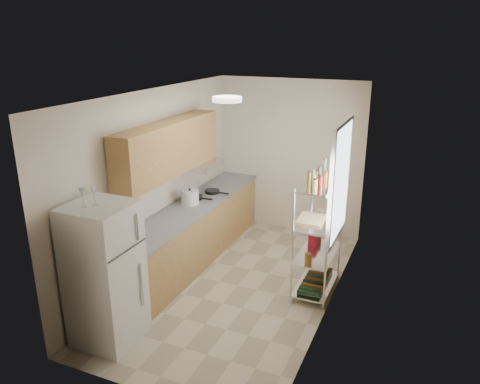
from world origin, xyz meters
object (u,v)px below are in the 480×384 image
object	(u,v)px
cutting_board	(311,219)
espresso_machine	(334,204)
frying_pan_large	(193,197)
rice_cooker	(190,197)
refrigerator	(105,274)

from	to	relation	value
cutting_board	espresso_machine	xyz separation A→B (m)	(0.21, 0.33, 0.13)
frying_pan_large	cutting_board	xyz separation A→B (m)	(1.93, -0.40, 0.10)
rice_cooker	cutting_board	bearing A→B (deg)	-5.72
refrigerator	frying_pan_large	world-z (taller)	refrigerator
rice_cooker	cutting_board	size ratio (longest dim) A/B	0.61
rice_cooker	cutting_board	xyz separation A→B (m)	(1.87, -0.19, 0.02)
rice_cooker	refrigerator	bearing A→B (deg)	-87.42
refrigerator	espresso_machine	size ratio (longest dim) A/B	5.50
refrigerator	espresso_machine	bearing A→B (deg)	48.14
cutting_board	espresso_machine	bearing A→B (deg)	56.78
cutting_board	refrigerator	bearing A→B (deg)	-133.16
cutting_board	espresso_machine	world-z (taller)	espresso_machine
frying_pan_large	cutting_board	bearing A→B (deg)	-16.25
frying_pan_large	rice_cooker	bearing A→B (deg)	-78.12
rice_cooker	frying_pan_large	size ratio (longest dim) A/B	0.92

